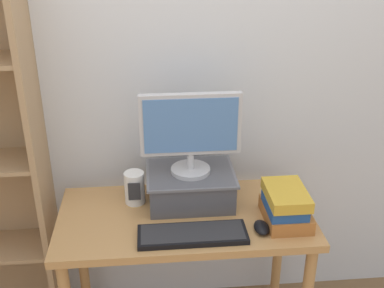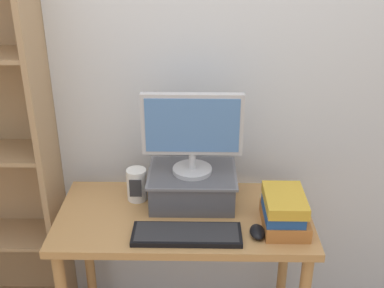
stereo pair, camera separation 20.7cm
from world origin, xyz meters
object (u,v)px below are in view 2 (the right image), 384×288
(riser_box, at_px, (192,185))
(desk_speaker, at_px, (137,185))
(book_stack, at_px, (284,212))
(computer_monitor, at_px, (192,130))
(keyboard, at_px, (187,234))
(desk, at_px, (184,234))
(computer_mouse, at_px, (257,232))

(riser_box, xyz_separation_m, desk_speaker, (-0.26, 0.01, -0.00))
(book_stack, xyz_separation_m, desk_speaker, (-0.66, 0.22, 0.00))
(riser_box, height_order, computer_monitor, computer_monitor)
(riser_box, relative_size, keyboard, 0.89)
(desk, height_order, riser_box, riser_box)
(computer_mouse, distance_m, book_stack, 0.15)
(computer_monitor, height_order, computer_mouse, computer_monitor)
(desk, height_order, computer_monitor, computer_monitor)
(riser_box, relative_size, book_stack, 1.58)
(desk, bearing_deg, computer_mouse, -26.50)
(desk, bearing_deg, book_stack, -12.09)
(desk, xyz_separation_m, desk_speaker, (-0.22, 0.13, 0.19))
(desk_speaker, bearing_deg, keyboard, -50.69)
(riser_box, bearing_deg, computer_monitor, -90.00)
(keyboard, bearing_deg, computer_monitor, 86.42)
(desk_speaker, bearing_deg, book_stack, -18.36)
(desk, xyz_separation_m, riser_box, (0.04, 0.12, 0.19))
(desk, height_order, computer_mouse, computer_mouse)
(computer_mouse, relative_size, desk_speaker, 0.67)
(computer_mouse, bearing_deg, desk, 153.50)
(computer_monitor, bearing_deg, riser_box, 90.00)
(computer_monitor, relative_size, desk_speaker, 2.89)
(desk, xyz_separation_m, computer_mouse, (0.31, -0.16, 0.13))
(book_stack, bearing_deg, computer_mouse, -151.34)
(computer_monitor, height_order, desk_speaker, computer_monitor)
(book_stack, bearing_deg, desk_speaker, 161.64)
(desk, relative_size, desk_speaker, 7.35)
(riser_box, xyz_separation_m, book_stack, (0.40, -0.21, -0.00))
(keyboard, xyz_separation_m, desk_speaker, (-0.24, 0.30, 0.07))
(desk, distance_m, computer_mouse, 0.37)
(desk_speaker, bearing_deg, desk, -29.15)
(computer_monitor, xyz_separation_m, desk_speaker, (-0.26, 0.01, -0.28))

